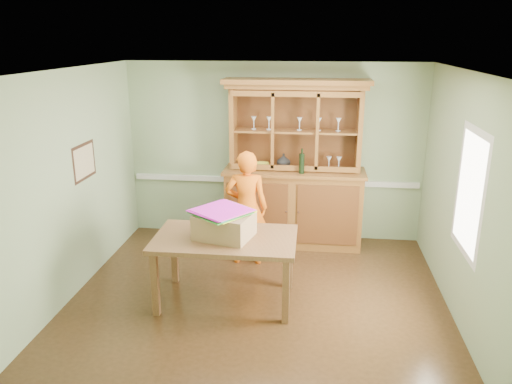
# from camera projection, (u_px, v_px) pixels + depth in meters

# --- Properties ---
(floor) EXTENTS (4.50, 4.50, 0.00)m
(floor) POSITION_uv_depth(u_px,v_px,m) (259.00, 295.00, 6.15)
(floor) COLOR #472C16
(floor) RESTS_ON ground
(ceiling) EXTENTS (4.50, 4.50, 0.00)m
(ceiling) POSITION_uv_depth(u_px,v_px,m) (259.00, 70.00, 5.34)
(ceiling) COLOR white
(ceiling) RESTS_ON wall_back
(wall_back) EXTENTS (4.50, 0.00, 4.50)m
(wall_back) POSITION_uv_depth(u_px,v_px,m) (274.00, 152.00, 7.64)
(wall_back) COLOR #8AA179
(wall_back) RESTS_ON floor
(wall_left) EXTENTS (0.00, 4.00, 4.00)m
(wall_left) POSITION_uv_depth(u_px,v_px,m) (74.00, 184.00, 6.01)
(wall_left) COLOR #8AA179
(wall_left) RESTS_ON floor
(wall_right) EXTENTS (0.00, 4.00, 4.00)m
(wall_right) POSITION_uv_depth(u_px,v_px,m) (462.00, 198.00, 5.48)
(wall_right) COLOR #8AA179
(wall_right) RESTS_ON floor
(wall_front) EXTENTS (4.50, 0.00, 4.50)m
(wall_front) POSITION_uv_depth(u_px,v_px,m) (229.00, 266.00, 3.85)
(wall_front) COLOR #8AA179
(wall_front) RESTS_ON floor
(chair_rail) EXTENTS (4.41, 0.05, 0.08)m
(chair_rail) POSITION_uv_depth(u_px,v_px,m) (273.00, 181.00, 7.75)
(chair_rail) COLOR silver
(chair_rail) RESTS_ON wall_back
(framed_map) EXTENTS (0.03, 0.60, 0.46)m
(framed_map) POSITION_uv_depth(u_px,v_px,m) (85.00, 162.00, 6.23)
(framed_map) COLOR #331E14
(framed_map) RESTS_ON wall_left
(window_panel) EXTENTS (0.03, 0.96, 1.36)m
(window_panel) POSITION_uv_depth(u_px,v_px,m) (469.00, 193.00, 5.16)
(window_panel) COLOR silver
(window_panel) RESTS_ON wall_right
(china_hutch) EXTENTS (2.10, 0.69, 2.47)m
(china_hutch) POSITION_uv_depth(u_px,v_px,m) (294.00, 189.00, 7.48)
(china_hutch) COLOR brown
(china_hutch) RESTS_ON floor
(dining_table) EXTENTS (1.66, 1.00, 0.82)m
(dining_table) POSITION_uv_depth(u_px,v_px,m) (225.00, 245.00, 5.81)
(dining_table) COLOR brown
(dining_table) RESTS_ON floor
(cardboard_box) EXTENTS (0.72, 0.63, 0.29)m
(cardboard_box) POSITION_uv_depth(u_px,v_px,m) (224.00, 225.00, 5.74)
(cardboard_box) COLOR #906E4A
(cardboard_box) RESTS_ON dining_table
(kite_stack) EXTENTS (0.76, 0.76, 0.05)m
(kite_stack) POSITION_uv_depth(u_px,v_px,m) (222.00, 211.00, 5.70)
(kite_stack) COLOR #E5FF20
(kite_stack) RESTS_ON cardboard_box
(person) EXTENTS (0.60, 0.41, 1.60)m
(person) POSITION_uv_depth(u_px,v_px,m) (247.00, 208.00, 6.82)
(person) COLOR orange
(person) RESTS_ON floor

